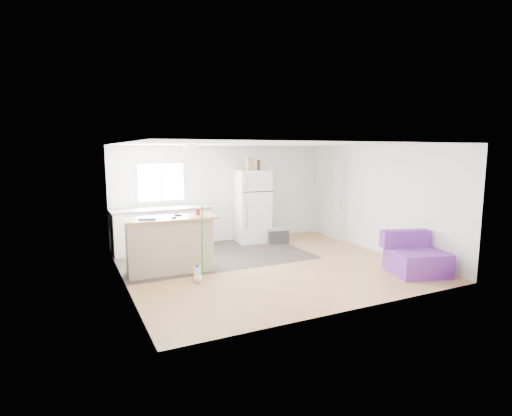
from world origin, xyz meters
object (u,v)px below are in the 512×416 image
at_px(kitchen_cabinets, 162,229).
at_px(peninsula, 170,244).
at_px(cooler, 277,235).
at_px(cleaner_jug, 197,273).
at_px(purple_seat, 415,258).
at_px(bottle_right, 259,165).
at_px(cardboard_box, 250,164).
at_px(blue_tray, 147,218).
at_px(red_cup, 198,212).
at_px(bottle_left, 258,165).
at_px(mop, 199,269).
at_px(refrigerator, 252,206).

xyz_separation_m(kitchen_cabinets, peninsula, (-0.23, -1.70, 0.03)).
relative_size(cooler, cleaner_jug, 2.01).
bearing_deg(purple_seat, bottle_right, 127.64).
bearing_deg(purple_seat, cooler, 125.40).
xyz_separation_m(cardboard_box, bottle_right, (0.28, 0.07, -0.03)).
bearing_deg(cardboard_box, blue_tray, -149.73).
relative_size(peninsula, purple_seat, 1.51).
bearing_deg(cardboard_box, red_cup, -139.88).
bearing_deg(blue_tray, bottle_left, 28.26).
distance_m(cleaner_jug, cardboard_box, 3.60).
height_order(peninsula, bottle_right, bottle_right).
relative_size(peninsula, blue_tray, 5.78).
bearing_deg(red_cup, bottle_left, 36.71).
bearing_deg(kitchen_cabinets, cardboard_box, -3.68).
relative_size(purple_seat, mop, 0.84).
relative_size(peninsula, mop, 1.26).
bearing_deg(red_cup, peninsula, -174.83).
height_order(purple_seat, bottle_left, bottle_left).
xyz_separation_m(cardboard_box, bottle_left, (0.23, -0.01, -0.03)).
xyz_separation_m(red_cup, cardboard_box, (1.82, 1.53, 0.84)).
distance_m(purple_seat, bottle_left, 4.27).
distance_m(peninsula, cooler, 3.25).
relative_size(kitchen_cabinets, bottle_left, 8.88).
relative_size(mop, blue_tray, 4.59).
xyz_separation_m(refrigerator, cooler, (0.50, -0.42, -0.70)).
bearing_deg(blue_tray, refrigerator, 30.48).
xyz_separation_m(mop, bottle_left, (2.32, 2.38, 1.70)).
bearing_deg(cardboard_box, kitchen_cabinets, 176.95).
distance_m(cooler, mop, 3.36).
bearing_deg(kitchen_cabinets, purple_seat, -44.85).
distance_m(blue_tray, cardboard_box, 3.36).
bearing_deg(cardboard_box, cleaner_jug, -132.50).
relative_size(red_cup, blue_tray, 0.40).
relative_size(kitchen_cabinets, refrigerator, 1.23).
xyz_separation_m(kitchen_cabinets, blue_tray, (-0.63, -1.75, 0.56)).
bearing_deg(bottle_right, peninsula, -148.28).
relative_size(kitchen_cabinets, cleaner_jug, 7.84).
bearing_deg(bottle_left, cooler, -44.41).
height_order(kitchen_cabinets, red_cup, kitchen_cabinets).
bearing_deg(red_cup, blue_tray, -174.02).
distance_m(refrigerator, bottle_right, 1.04).
bearing_deg(bottle_right, mop, -133.98).
height_order(kitchen_cabinets, bottle_right, bottle_right).
distance_m(refrigerator, red_cup, 2.50).
height_order(mop, bottle_left, bottle_left).
distance_m(purple_seat, cleaner_jug, 4.04).
bearing_deg(cleaner_jug, red_cup, 87.46).
height_order(cardboard_box, bottle_left, cardboard_box).
height_order(red_cup, bottle_left, bottle_left).
relative_size(kitchen_cabinets, peninsula, 1.28).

